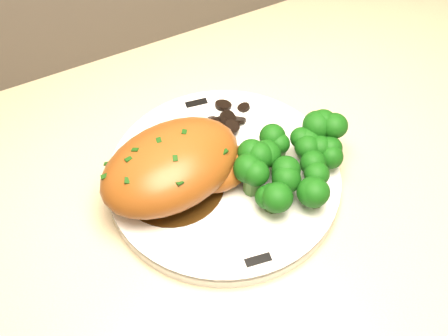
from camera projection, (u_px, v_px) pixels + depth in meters
name	position (u px, v px, depth m)	size (l,w,h in m)	color
plate	(224.00, 178.00, 0.59)	(0.24, 0.24, 0.02)	white
rim_accent_0	(196.00, 103.00, 0.64)	(0.03, 0.01, 0.00)	black
rim_accent_1	(124.00, 199.00, 0.56)	(0.03, 0.01, 0.00)	black
rim_accent_2	(258.00, 260.00, 0.52)	(0.03, 0.01, 0.00)	black
rim_accent_3	(318.00, 150.00, 0.60)	(0.03, 0.01, 0.00)	black
gravy_pool	(173.00, 183.00, 0.58)	(0.11, 0.11, 0.00)	#311D09
chicken_breast	(177.00, 166.00, 0.55)	(0.17, 0.13, 0.06)	brown
mushroom_pile	(231.00, 123.00, 0.62)	(0.09, 0.06, 0.02)	black
broccoli_florets	(295.00, 162.00, 0.56)	(0.12, 0.09, 0.04)	#487933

